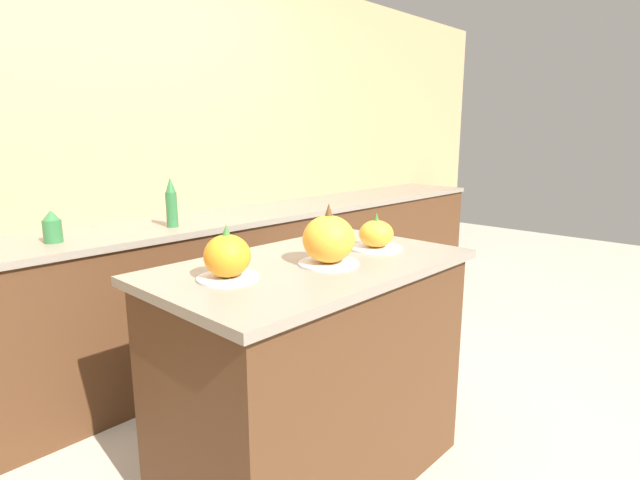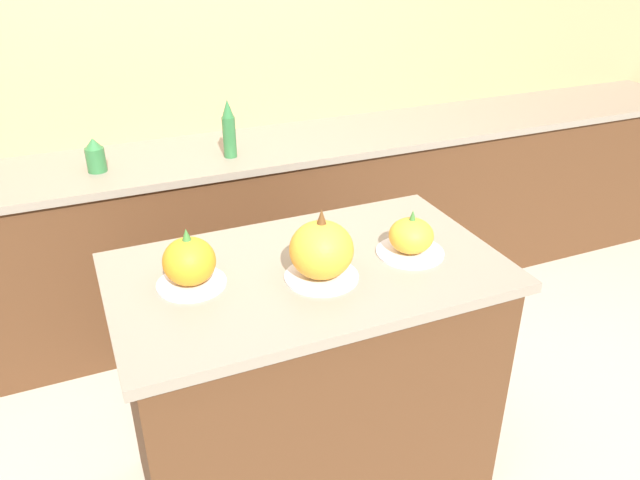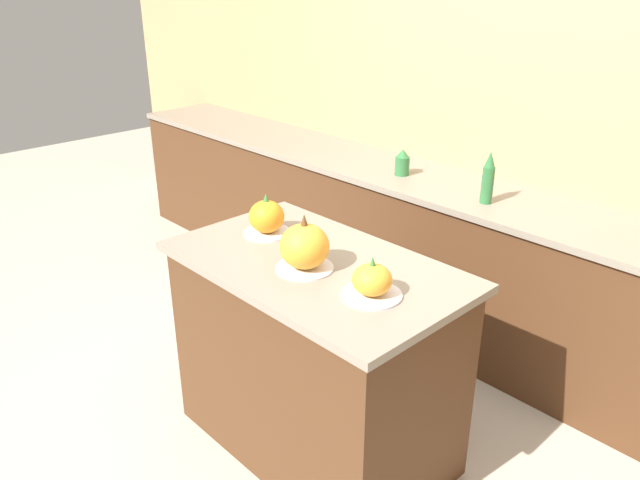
% 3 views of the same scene
% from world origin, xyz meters
% --- Properties ---
extents(ground_plane, '(12.00, 12.00, 0.00)m').
position_xyz_m(ground_plane, '(0.00, 0.00, 0.00)').
color(ground_plane, '#BCB29E').
extents(wall_back, '(8.00, 0.06, 2.50)m').
position_xyz_m(wall_back, '(0.00, 1.56, 1.25)').
color(wall_back, tan).
rests_on(wall_back, ground_plane).
extents(kitchen_island, '(1.24, 0.73, 0.93)m').
position_xyz_m(kitchen_island, '(0.00, 0.00, 0.47)').
color(kitchen_island, '#4C2D19').
rests_on(kitchen_island, ground_plane).
extents(back_counter, '(6.00, 0.60, 0.91)m').
position_xyz_m(back_counter, '(0.00, 1.23, 0.45)').
color(back_counter, '#4C2D19').
rests_on(back_counter, ground_plane).
extents(pumpkin_cake_left, '(0.21, 0.21, 0.19)m').
position_xyz_m(pumpkin_cake_left, '(-0.36, 0.05, 1.00)').
color(pumpkin_cake_left, silver).
rests_on(pumpkin_cake_left, kitchen_island).
extents(pumpkin_cake_center, '(0.23, 0.23, 0.23)m').
position_xyz_m(pumpkin_cake_center, '(0.01, -0.07, 1.02)').
color(pumpkin_cake_center, silver).
rests_on(pumpkin_cake_center, kitchen_island).
extents(pumpkin_cake_right, '(0.22, 0.22, 0.16)m').
position_xyz_m(pumpkin_cake_right, '(0.34, -0.04, 0.98)').
color(pumpkin_cake_right, silver).
rests_on(pumpkin_cake_right, kitchen_island).
extents(bottle_tall, '(0.06, 0.06, 0.27)m').
position_xyz_m(bottle_tall, '(0.07, 1.13, 1.04)').
color(bottle_tall, '#2D6B38').
rests_on(bottle_tall, back_counter).
extents(bottle_short, '(0.08, 0.08, 0.15)m').
position_xyz_m(bottle_short, '(-0.52, 1.18, 0.98)').
color(bottle_short, '#2D6B38').
rests_on(bottle_short, back_counter).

